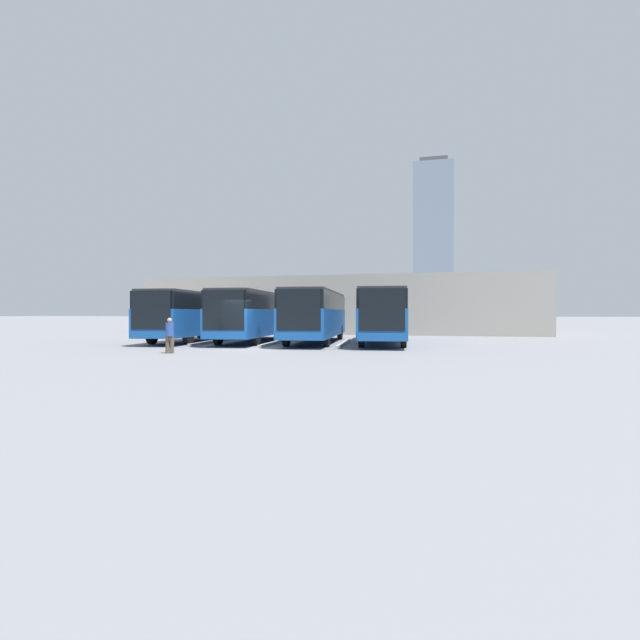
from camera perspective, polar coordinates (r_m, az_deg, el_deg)
ground_plane at (r=25.67m, az=-8.42°, el=-3.28°), size 600.00×600.00×0.00m
bus_0 at (r=30.29m, az=7.22°, el=0.67°), size 3.98×12.57×3.14m
curb_divider_0 at (r=28.88m, az=2.72°, el=-2.68°), size 1.11×7.22×0.15m
bus_1 at (r=30.72m, az=-0.43°, el=0.68°), size 3.98×12.57×3.14m
curb_divider_1 at (r=29.64m, az=-5.17°, el=-2.59°), size 1.11×7.22×0.15m
bus_2 at (r=32.06m, az=-7.46°, el=0.67°), size 3.98×12.57×3.14m
curb_divider_2 at (r=31.29m, az=-12.18°, el=-2.43°), size 1.11×7.22×0.15m
bus_3 at (r=33.58m, az=-14.08°, el=0.66°), size 3.98×12.57×3.14m
pedestrian at (r=23.45m, az=-16.80°, el=-1.57°), size 0.46×0.46×1.60m
station_building at (r=49.28m, az=2.92°, el=1.64°), size 35.68×16.96×5.11m
office_tower at (r=241.58m, az=12.88°, el=8.87°), size 17.95×17.95×73.35m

